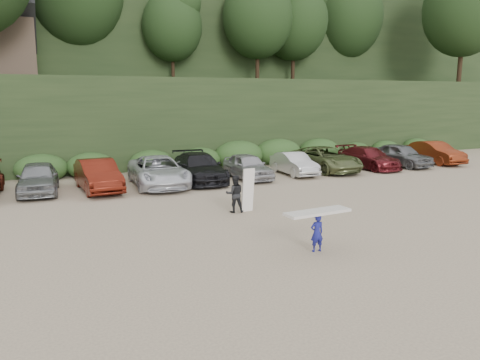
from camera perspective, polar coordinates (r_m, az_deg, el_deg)
name	(u,v)px	position (r m, az deg, el deg)	size (l,w,h in m)	color
ground	(297,224)	(17.96, 7.01, -5.40)	(120.00, 120.00, 0.00)	tan
hillside_backdrop	(111,32)	(51.76, -15.40, 17.03)	(90.00, 41.50, 28.00)	black
parked_cars	(167,170)	(25.97, -8.90, 1.19)	(40.12, 6.60, 1.65)	#A8A9AD
child_surfer	(317,224)	(14.79, 9.39, -5.29)	(2.23, 0.75, 1.32)	navy
adult_surfer	(236,194)	(19.48, -0.50, -1.66)	(1.25, 0.78, 1.85)	black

